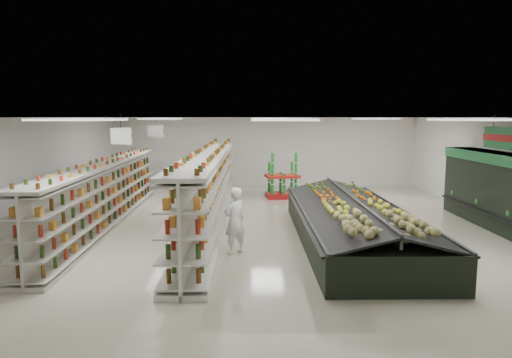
{
  "coord_description": "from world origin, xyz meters",
  "views": [
    {
      "loc": [
        -0.58,
        -13.23,
        3.2
      ],
      "look_at": [
        -0.47,
        0.59,
        1.34
      ],
      "focal_mm": 32.0,
      "sensor_mm": 36.0,
      "label": 1
    }
  ],
  "objects_px": {
    "produce_island": "(352,221)",
    "gondola_left": "(106,196)",
    "shopper_main": "(235,221)",
    "gondola_center": "(211,190)",
    "soda_endcap": "(282,178)",
    "shopper_background": "(186,182)"
  },
  "relations": [
    {
      "from": "produce_island",
      "to": "shopper_background",
      "type": "bearing_deg",
      "value": 135.32
    },
    {
      "from": "gondola_left",
      "to": "shopper_main",
      "type": "distance_m",
      "value": 4.94
    },
    {
      "from": "produce_island",
      "to": "shopper_background",
      "type": "relative_size",
      "value": 4.66
    },
    {
      "from": "gondola_left",
      "to": "produce_island",
      "type": "distance_m",
      "value": 7.22
    },
    {
      "from": "gondola_center",
      "to": "shopper_background",
      "type": "bearing_deg",
      "value": 112.88
    },
    {
      "from": "gondola_left",
      "to": "shopper_main",
      "type": "bearing_deg",
      "value": -38.59
    },
    {
      "from": "shopper_main",
      "to": "gondola_left",
      "type": "bearing_deg",
      "value": -75.26
    },
    {
      "from": "soda_endcap",
      "to": "shopper_background",
      "type": "relative_size",
      "value": 0.99
    },
    {
      "from": "gondola_left",
      "to": "produce_island",
      "type": "bearing_deg",
      "value": -16.54
    },
    {
      "from": "shopper_background",
      "to": "produce_island",
      "type": "bearing_deg",
      "value": -117.18
    },
    {
      "from": "gondola_center",
      "to": "produce_island",
      "type": "height_order",
      "value": "gondola_center"
    },
    {
      "from": "gondola_left",
      "to": "produce_island",
      "type": "relative_size",
      "value": 1.39
    },
    {
      "from": "gondola_center",
      "to": "shopper_background",
      "type": "distance_m",
      "value": 2.96
    },
    {
      "from": "produce_island",
      "to": "gondola_left",
      "type": "bearing_deg",
      "value": 165.18
    },
    {
      "from": "gondola_left",
      "to": "gondola_center",
      "type": "height_order",
      "value": "gondola_center"
    },
    {
      "from": "gondola_left",
      "to": "soda_endcap",
      "type": "height_order",
      "value": "gondola_left"
    },
    {
      "from": "gondola_center",
      "to": "shopper_background",
      "type": "xyz_separation_m",
      "value": [
        -1.16,
        2.72,
        -0.16
      ]
    },
    {
      "from": "produce_island",
      "to": "shopper_background",
      "type": "xyz_separation_m",
      "value": [
        -5.04,
        4.99,
        0.31
      ]
    },
    {
      "from": "gondola_left",
      "to": "shopper_background",
      "type": "xyz_separation_m",
      "value": [
        1.93,
        3.14,
        -0.02
      ]
    },
    {
      "from": "produce_island",
      "to": "soda_endcap",
      "type": "distance_m",
      "value": 6.6
    },
    {
      "from": "gondola_center",
      "to": "soda_endcap",
      "type": "bearing_deg",
      "value": 59.12
    },
    {
      "from": "produce_island",
      "to": "shopper_main",
      "type": "relative_size",
      "value": 4.92
    }
  ]
}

